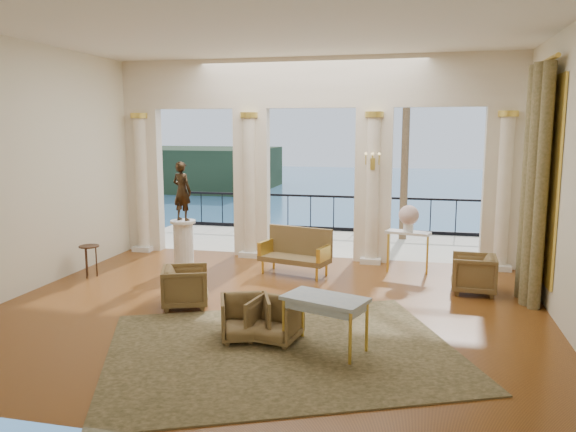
% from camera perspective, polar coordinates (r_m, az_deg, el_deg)
% --- Properties ---
extents(floor, '(9.00, 9.00, 0.00)m').
position_cam_1_polar(floor, '(9.39, -2.17, -9.47)').
color(floor, '#47260F').
rests_on(floor, ground).
extents(room_walls, '(9.00, 9.00, 9.00)m').
position_cam_1_polar(room_walls, '(7.84, -4.47, 8.28)').
color(room_walls, '#F1EACA').
rests_on(room_walls, ground).
extents(arcade, '(9.00, 0.56, 4.50)m').
position_cam_1_polar(arcade, '(12.64, 2.36, 7.20)').
color(arcade, beige).
rests_on(arcade, ground).
extents(terrace, '(10.00, 3.60, 0.10)m').
position_cam_1_polar(terrace, '(14.89, 3.72, -2.75)').
color(terrace, beige).
rests_on(terrace, ground).
extents(balustrade, '(9.00, 0.06, 1.03)m').
position_cam_1_polar(balustrade, '(16.37, 4.65, -0.07)').
color(balustrade, black).
rests_on(balustrade, terrace).
extents(palm_tree, '(2.00, 2.00, 4.50)m').
position_cam_1_polar(palm_tree, '(15.24, 12.03, 12.99)').
color(palm_tree, '#4C3823').
rests_on(palm_tree, terrace).
extents(headland, '(22.00, 18.00, 6.00)m').
position_cam_1_polar(headland, '(85.20, -9.28, 4.82)').
color(headland, black).
rests_on(headland, sea).
extents(sea, '(160.00, 160.00, 0.00)m').
position_cam_1_polar(sea, '(69.22, 11.05, 1.34)').
color(sea, '#325C97').
rests_on(sea, ground).
extents(curtain, '(0.33, 1.40, 4.09)m').
position_cam_1_polar(curtain, '(10.32, 23.82, 2.92)').
color(curtain, brown).
rests_on(curtain, ground).
extents(window_frame, '(0.04, 1.60, 3.40)m').
position_cam_1_polar(window_frame, '(10.35, 24.86, 3.32)').
color(window_frame, '#E5C14B').
rests_on(window_frame, room_walls).
extents(wall_sconce, '(0.30, 0.11, 0.33)m').
position_cam_1_polar(wall_sconce, '(12.16, 8.59, 5.37)').
color(wall_sconce, '#E5C14B').
rests_on(wall_sconce, arcade).
extents(rug, '(5.63, 5.11, 0.02)m').
position_cam_1_polar(rug, '(7.77, -0.63, -13.43)').
color(rug, '#2E3019').
rests_on(rug, ground).
extents(armchair_a, '(0.85, 0.82, 0.69)m').
position_cam_1_polar(armchair_a, '(8.05, -4.38, -10.09)').
color(armchair_a, '#4C3F1D').
rests_on(armchair_a, ground).
extents(armchair_b, '(0.74, 0.71, 0.67)m').
position_cam_1_polar(armchair_b, '(7.95, -1.36, -10.37)').
color(armchair_b, '#4C3F1D').
rests_on(armchair_b, ground).
extents(armchair_c, '(0.75, 0.79, 0.78)m').
position_cam_1_polar(armchair_c, '(10.73, 18.33, -5.41)').
color(armchair_c, '#4C3F1D').
rests_on(armchair_c, ground).
extents(armchair_d, '(0.91, 0.93, 0.76)m').
position_cam_1_polar(armchair_d, '(9.58, -10.38, -6.88)').
color(armchair_d, '#4C3F1D').
rests_on(armchair_d, ground).
extents(settee, '(1.53, 0.95, 0.95)m').
position_cam_1_polar(settee, '(11.51, 0.88, -3.59)').
color(settee, '#4C3F1D').
rests_on(settee, ground).
extents(game_table, '(1.23, 0.92, 0.75)m').
position_cam_1_polar(game_table, '(7.54, 3.79, -8.78)').
color(game_table, '#96A9BA').
rests_on(game_table, ground).
extents(pedestal, '(0.57, 0.57, 1.04)m').
position_cam_1_polar(pedestal, '(12.09, -10.56, -2.97)').
color(pedestal, silver).
rests_on(pedestal, ground).
extents(statue, '(0.52, 0.42, 1.24)m').
position_cam_1_polar(statue, '(11.91, -10.72, 2.51)').
color(statue, '#2E2114').
rests_on(statue, pedestal).
extents(console_table, '(0.96, 0.56, 0.85)m').
position_cam_1_polar(console_table, '(11.86, 12.10, -2.23)').
color(console_table, silver).
rests_on(console_table, ground).
extents(urn, '(0.41, 0.41, 0.55)m').
position_cam_1_polar(urn, '(11.78, 12.17, -0.05)').
color(urn, white).
rests_on(urn, console_table).
extents(side_table, '(0.39, 0.39, 0.64)m').
position_cam_1_polar(side_table, '(11.91, -19.55, -3.28)').
color(side_table, black).
rests_on(side_table, ground).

